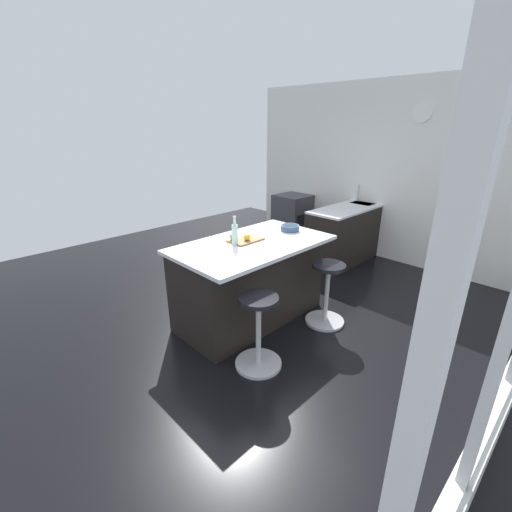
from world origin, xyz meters
The scene contains 12 objects.
ground_plane centered at (0.00, 0.00, 0.00)m, with size 8.16×8.16×0.00m, color black.
interior_partition_left centered at (-3.14, 0.00, 1.40)m, with size 0.15×5.01×2.79m.
sink_cabinet centered at (-2.79, -0.16, 0.45)m, with size 2.03×0.60×1.17m.
oven_range centered at (-2.79, -1.52, 0.43)m, with size 0.60×0.61×0.86m.
kitchen_island centered at (-0.11, 0.08, 0.48)m, with size 1.72×1.00×0.94m.
stool_by_window centered at (-0.65, 0.76, 0.34)m, with size 0.44×0.44×0.72m.
stool_middle centered at (0.43, 0.76, 0.34)m, with size 0.44×0.44×0.72m.
cutting_board centered at (-0.10, 0.03, 0.95)m, with size 0.36×0.24×0.02m, color olive.
apple_green centered at (0.02, -0.04, 1.00)m, with size 0.07×0.07×0.07m, color #609E2D.
apple_yellow centered at (-0.08, 0.08, 1.00)m, with size 0.07×0.07×0.07m, color gold.
water_bottle centered at (0.08, 0.06, 1.06)m, with size 0.06×0.06×0.31m.
fruit_bowl centered at (-0.73, 0.13, 0.98)m, with size 0.22×0.22×0.07m.
Camera 1 is at (2.33, 2.66, 2.13)m, focal length 24.21 mm.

